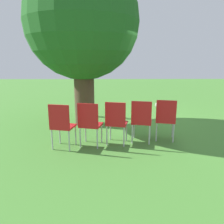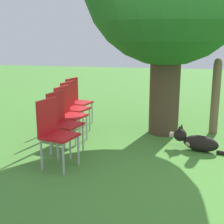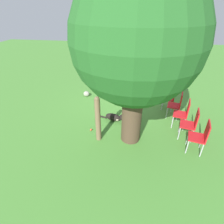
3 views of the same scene
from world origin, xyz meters
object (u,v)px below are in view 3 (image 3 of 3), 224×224
Objects in this scene: red_chair_3 at (191,123)px; dog at (115,117)px; oak_tree at (137,42)px; fence_post at (98,119)px; red_chair_0 at (171,96)px; red_chair_1 at (177,104)px; red_chair_4 at (201,135)px; red_chair_2 at (184,112)px; tennis_ball at (91,130)px.

dog is at bearing -1.12° from red_chair_3.
oak_tree is 3.02× the size of fence_post.
red_chair_3 is (-2.31, 0.58, 0.41)m from dog.
oak_tree is 3.30m from red_chair_0.
red_chair_0 is at bearing 46.40° from dog.
fence_post reaches higher than dog.
red_chair_1 is 1.00× the size of red_chair_4.
fence_post is at bearing 46.03° from red_chair_1.
dog is (0.57, -0.87, -2.63)m from oak_tree.
red_chair_1 is (-0.11, 0.57, 0.00)m from red_chair_0.
red_chair_2 is at bearing 16.30° from dog.
tennis_ball is (3.14, -0.48, -0.53)m from red_chair_4.
red_chair_2 is 1.16m from red_chair_4.
red_chair_1 is 0.58m from red_chair_2.
oak_tree is 4.45× the size of red_chair_1.
red_chair_3 is 14.36× the size of tennis_ball.
red_chair_2 is (-0.11, 0.57, 0.00)m from red_chair_1.
red_chair_0 is 1.00× the size of red_chair_4.
tennis_ball is (0.71, 0.67, -0.11)m from dog.
red_chair_0 is 1.00× the size of red_chair_3.
oak_tree is 2.27m from fence_post.
oak_tree reaches higher than red_chair_0.
oak_tree is 63.90× the size of tennis_ball.
tennis_ball is at bearing 14.72° from red_chair_3.
red_chair_3 is at bearing -170.58° from oak_tree.
red_chair_4 is at bearing 114.23° from red_chair_0.
oak_tree is 2.88m from red_chair_2.
red_chair_0 is at bearing -65.77° from red_chair_3.
fence_post reaches higher than red_chair_1.
red_chair_4 is 3.22m from tennis_ball.
red_chair_0 is 2.33m from red_chair_4.
tennis_ball is (0.34, -0.37, -0.69)m from fence_post.
red_chair_3 is at bearing 114.23° from red_chair_2.
red_chair_1 and red_chair_3 have the same top height.
red_chair_3 is 1.00× the size of red_chair_4.
oak_tree reaches higher than red_chair_1.
dog is at bearing -109.78° from fence_post.
red_chair_2 reaches higher than tennis_ball.
red_chair_2 reaches higher than dog.
red_chair_0 and red_chair_2 have the same top height.
red_chair_0 is 0.58m from red_chair_1.
red_chair_3 is (-0.34, 1.71, 0.00)m from red_chair_0.
red_chair_2 is at bearing -65.77° from red_chair_3.
red_chair_0 reaches higher than dog.
red_chair_4 is (-0.45, 2.28, 0.00)m from red_chair_0.
red_chair_1 is 1.74m from red_chair_4.
oak_tree is 2.84m from red_chair_3.
oak_tree is 4.45× the size of red_chair_2.
fence_post is 1.47× the size of red_chair_3.
red_chair_1 is (-2.08, -0.56, 0.41)m from dog.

